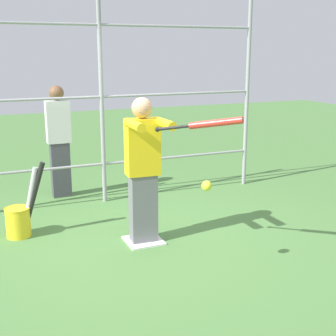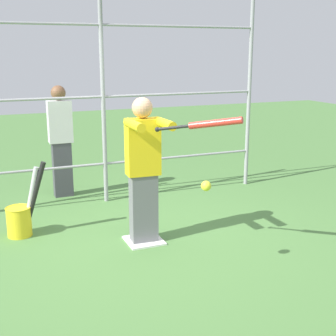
# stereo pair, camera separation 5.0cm
# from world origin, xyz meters

# --- Properties ---
(ground_plane) EXTENTS (24.00, 24.00, 0.00)m
(ground_plane) POSITION_xyz_m (0.00, 0.00, 0.00)
(ground_plane) COLOR #4C7A3D
(home_plate) EXTENTS (0.40, 0.40, 0.02)m
(home_plate) POSITION_xyz_m (0.00, 0.00, 0.01)
(home_plate) COLOR white
(home_plate) RESTS_ON ground
(fence_backstop) EXTENTS (4.71, 0.06, 2.98)m
(fence_backstop) POSITION_xyz_m (0.00, -1.60, 1.49)
(fence_backstop) COLOR #939399
(fence_backstop) RESTS_ON ground
(batter) EXTENTS (0.42, 0.56, 1.63)m
(batter) POSITION_xyz_m (0.00, 0.02, 0.88)
(batter) COLOR slate
(batter) RESTS_ON ground
(baseball_bat_swinging) EXTENTS (0.64, 0.67, 0.20)m
(baseball_bat_swinging) POSITION_xyz_m (-0.36, 0.81, 1.44)
(baseball_bat_swinging) COLOR black
(softball_in_flight) EXTENTS (0.10, 0.10, 0.10)m
(softball_in_flight) POSITION_xyz_m (-0.26, 1.00, 0.90)
(softball_in_flight) COLOR yellow
(bat_bucket) EXTENTS (0.49, 0.29, 0.87)m
(bat_bucket) POSITION_xyz_m (1.25, -0.71, 0.22)
(bat_bucket) COLOR yellow
(bat_bucket) RESTS_ON ground
(bystander_behind_fence) EXTENTS (0.34, 0.21, 1.63)m
(bystander_behind_fence) POSITION_xyz_m (0.52, -2.09, 0.85)
(bystander_behind_fence) COLOR #3F3F47
(bystander_behind_fence) RESTS_ON ground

